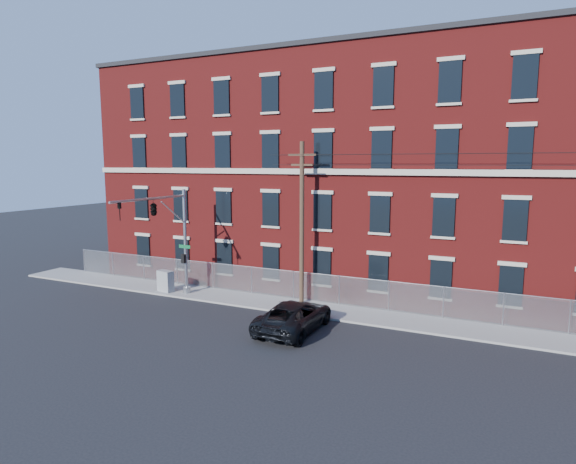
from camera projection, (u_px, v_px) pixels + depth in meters
The scene contains 8 objects.
ground at pixel (227, 327), 26.05m from camera, with size 140.00×140.00×0.00m, color black.
sidewalk at pixel (470, 330), 25.50m from camera, with size 65.00×3.00×0.12m, color gray.
mill_building at pixel (487, 173), 32.36m from camera, with size 55.30×14.32×16.30m.
chain_link_fence at pixel (473, 305), 26.52m from camera, with size 59.06×0.06×1.85m.
traffic_signal_mast at pixel (161, 219), 29.75m from camera, with size 0.90×6.75×7.00m.
utility_pole_near at pixel (302, 220), 29.48m from camera, with size 1.80×0.28×10.00m.
pickup_truck at pixel (294, 316), 25.48m from camera, with size 2.62×5.69×1.58m, color black.
utility_cabinet at pixel (165, 281), 32.85m from camera, with size 1.15×0.57×1.43m, color gray.
Camera 1 is at (13.62, -21.29, 8.82)m, focal length 30.00 mm.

